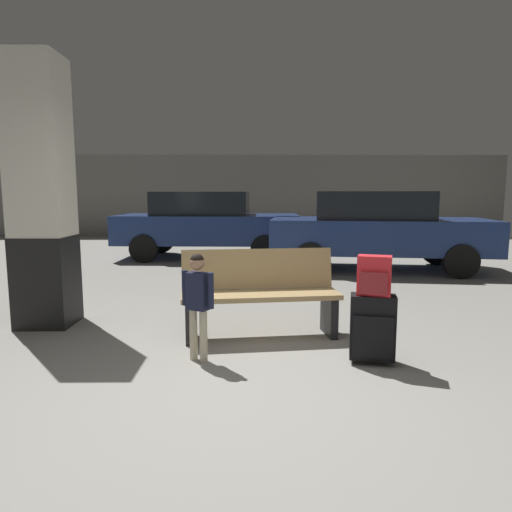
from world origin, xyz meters
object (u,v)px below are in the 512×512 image
(bench, at_px, (260,294))
(structural_pillar, at_px, (42,195))
(child, at_px, (198,295))
(parked_car_far, at_px, (207,223))
(suitcase, at_px, (373,327))
(backpack_bright, at_px, (374,276))
(parked_car_near, at_px, (377,228))

(bench, bearing_deg, structural_pillar, 169.75)
(child, distance_m, parked_car_far, 6.67)
(suitcase, distance_m, child, 1.54)
(suitcase, bearing_deg, parked_car_far, 106.99)
(backpack_bright, distance_m, parked_car_far, 7.04)
(structural_pillar, distance_m, backpack_bright, 3.62)
(structural_pillar, relative_size, parked_car_near, 0.68)
(child, bearing_deg, parked_car_near, 59.38)
(bench, relative_size, parked_car_near, 0.38)
(backpack_bright, xyz_separation_m, child, (-1.51, 0.09, -0.18))
(bench, xyz_separation_m, suitcase, (0.96, -0.82, -0.12))
(child, xyz_separation_m, parked_car_far, (-0.55, 6.64, 0.22))
(suitcase, height_order, parked_car_near, parked_car_near)
(structural_pillar, bearing_deg, bench, -10.25)
(parked_car_far, bearing_deg, suitcase, -73.01)
(structural_pillar, relative_size, suitcase, 4.84)
(bench, height_order, parked_car_near, parked_car_near)
(suitcase, xyz_separation_m, backpack_bright, (-0.00, -0.00, 0.45))
(bench, relative_size, suitcase, 2.73)
(structural_pillar, xyz_separation_m, backpack_bright, (3.33, -1.25, -0.68))
(structural_pillar, bearing_deg, suitcase, -20.51)
(child, bearing_deg, parked_car_far, 94.69)
(child, bearing_deg, suitcase, -3.25)
(suitcase, bearing_deg, backpack_bright, -164.45)
(structural_pillar, xyz_separation_m, parked_car_near, (4.72, 3.74, -0.65))
(structural_pillar, bearing_deg, parked_car_near, 38.38)
(bench, height_order, child, child)
(suitcase, xyz_separation_m, child, (-1.51, 0.09, 0.27))
(child, height_order, parked_car_near, parked_car_near)
(suitcase, height_order, parked_car_far, parked_car_far)
(child, bearing_deg, bench, 52.78)
(backpack_bright, bearing_deg, parked_car_near, 74.44)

